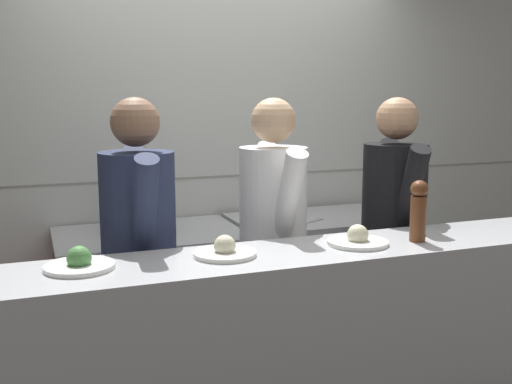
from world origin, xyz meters
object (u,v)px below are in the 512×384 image
Objects in this scene: chef_head_cook at (140,260)px; chef_sous at (273,245)px; plated_dish_dessert at (358,240)px; oven_range at (151,308)px; chef_line at (393,236)px; chefs_knife at (299,223)px; plated_dish_appetiser at (225,251)px; plated_dish_main at (79,263)px; pepper_mill at (418,209)px; stock_pot at (143,212)px.

chef_sous is at bearing 5.10° from chef_head_cook.
plated_dish_dessert is 0.56m from chef_sous.
chef_line is (1.19, -0.66, 0.48)m from oven_range.
chefs_knife is 1.22m from plated_dish_appetiser.
plated_dish_main is at bearing 178.09° from plated_dish_appetiser.
plated_dish_appetiser is 0.94× the size of pepper_mill.
stock_pot reaches higher than chefs_knife.
oven_range is at bearing 163.24° from chef_line.
chef_sous reaches higher than chefs_knife.
pepper_mill is at bearing -47.43° from chef_sous.
stock_pot is 0.19× the size of chef_head_cook.
oven_range is 3.08× the size of chefs_knife.
plated_dish_dessert is 0.97× the size of pepper_mill.
plated_dish_dessert is 0.31m from pepper_mill.
oven_range is 0.63× the size of chef_head_cook.
chef_line is at bearing -57.07° from chefs_knife.
chef_line is at bearing -29.15° from stock_pot.
pepper_mill is (0.87, -0.07, 0.12)m from plated_dish_appetiser.
pepper_mill is 0.16× the size of chef_line.
plated_dish_dessert is 0.16× the size of chef_line.
chefs_knife is at bearing 54.34° from chef_sous.
stock_pot reaches higher than oven_range.
stock_pot is 0.92m from chefs_knife.
chefs_knife is at bearing 79.87° from plated_dish_dessert.
stock_pot is at bearing 133.15° from chef_sous.
chef_line is (1.36, -0.01, -0.00)m from chef_head_cook.
plated_dish_dessert is at bearing -2.68° from plated_dish_appetiser.
chef_sous is at bearing -171.39° from chef_line.
plated_dish_main is at bearing 177.69° from plated_dish_dessert.
chef_sous is (0.68, 0.04, -0.00)m from chef_head_cook.
pepper_mill is at bearing -100.60° from chef_line.
chef_sous is (0.97, 0.46, -0.13)m from plated_dish_main.
pepper_mill is 0.16× the size of chef_sous.
chef_head_cook is 1.00× the size of chef_line.
pepper_mill is at bearing -4.69° from plated_dish_appetiser.
plated_dish_dessert is 0.69m from chef_line.
plated_dish_main and plated_dish_dessert have the same top height.
plated_dish_appetiser is 1.18m from chef_line.
chef_sous is (0.51, -0.62, 0.47)m from oven_range.
stock_pot reaches higher than plated_dish_main.
plated_dish_main is (-0.46, -1.08, 0.61)m from oven_range.
chef_head_cook is (-1.03, -0.49, 0.01)m from chefs_knife.
oven_range is 4.10× the size of plated_dish_appetiser.
chefs_knife is 0.20× the size of chef_line.
chef_sous is 1.00× the size of chef_line.
stock_pot reaches higher than plated_dish_dessert.
chef_head_cook is at bearing -174.19° from chef_sous.
chef_sous is (-0.36, -0.45, 0.01)m from chefs_knife.
pepper_mill is 0.16× the size of chef_head_cook.
plated_dish_main is 0.16× the size of chef_sous.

